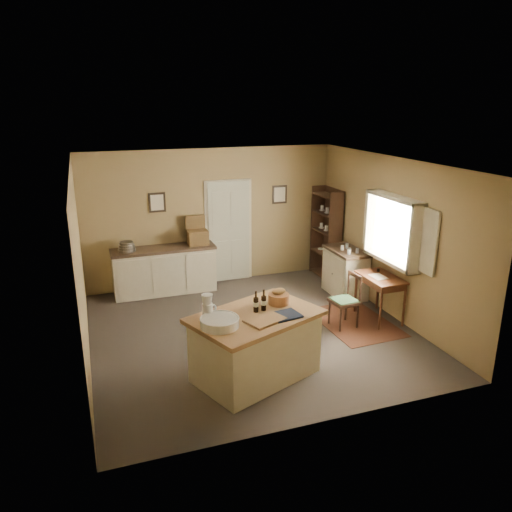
{
  "coord_description": "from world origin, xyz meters",
  "views": [
    {
      "loc": [
        -2.35,
        -6.93,
        3.6
      ],
      "look_at": [
        0.2,
        0.38,
        1.15
      ],
      "focal_mm": 35.0,
      "sensor_mm": 36.0,
      "label": 1
    }
  ],
  "objects_px": {
    "right_cabinet": "(345,272)",
    "shelving_unit": "(328,233)",
    "work_island": "(255,344)",
    "writing_desk": "(380,282)",
    "desk_chair": "(344,301)",
    "sideboard": "(165,269)"
  },
  "relations": [
    {
      "from": "right_cabinet",
      "to": "shelving_unit",
      "type": "distance_m",
      "value": 1.17
    },
    {
      "from": "right_cabinet",
      "to": "desk_chair",
      "type": "bearing_deg",
      "value": -119.72
    },
    {
      "from": "work_island",
      "to": "desk_chair",
      "type": "bearing_deg",
      "value": 5.96
    },
    {
      "from": "work_island",
      "to": "desk_chair",
      "type": "xyz_separation_m",
      "value": [
        1.89,
        1.0,
        -0.04
      ]
    },
    {
      "from": "work_island",
      "to": "shelving_unit",
      "type": "height_order",
      "value": "shelving_unit"
    },
    {
      "from": "desk_chair",
      "to": "shelving_unit",
      "type": "distance_m",
      "value": 2.5
    },
    {
      "from": "sideboard",
      "to": "shelving_unit",
      "type": "xyz_separation_m",
      "value": [
        3.37,
        -0.2,
        0.45
      ]
    },
    {
      "from": "right_cabinet",
      "to": "shelving_unit",
      "type": "height_order",
      "value": "shelving_unit"
    },
    {
      "from": "shelving_unit",
      "to": "work_island",
      "type": "bearing_deg",
      "value": -129.8
    },
    {
      "from": "work_island",
      "to": "right_cabinet",
      "type": "bearing_deg",
      "value": 18.81
    },
    {
      "from": "work_island",
      "to": "right_cabinet",
      "type": "xyz_separation_m",
      "value": [
        2.59,
        2.24,
        -0.02
      ]
    },
    {
      "from": "writing_desk",
      "to": "right_cabinet",
      "type": "height_order",
      "value": "right_cabinet"
    },
    {
      "from": "sideboard",
      "to": "writing_desk",
      "type": "relative_size",
      "value": 2.27
    },
    {
      "from": "work_island",
      "to": "writing_desk",
      "type": "distance_m",
      "value": 2.81
    },
    {
      "from": "sideboard",
      "to": "shelving_unit",
      "type": "height_order",
      "value": "shelving_unit"
    },
    {
      "from": "work_island",
      "to": "shelving_unit",
      "type": "xyz_separation_m",
      "value": [
        2.74,
        3.29,
        0.45
      ]
    },
    {
      "from": "right_cabinet",
      "to": "shelving_unit",
      "type": "relative_size",
      "value": 0.53
    },
    {
      "from": "sideboard",
      "to": "shelving_unit",
      "type": "bearing_deg",
      "value": -3.4
    },
    {
      "from": "work_island",
      "to": "sideboard",
      "type": "relative_size",
      "value": 0.98
    },
    {
      "from": "work_island",
      "to": "sideboard",
      "type": "bearing_deg",
      "value": 78.15
    },
    {
      "from": "sideboard",
      "to": "writing_desk",
      "type": "height_order",
      "value": "sideboard"
    },
    {
      "from": "shelving_unit",
      "to": "desk_chair",
      "type": "bearing_deg",
      "value": -110.47
    }
  ]
}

